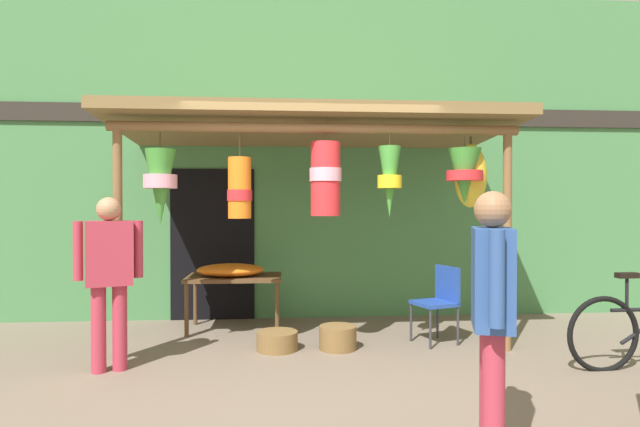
{
  "coord_description": "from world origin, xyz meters",
  "views": [
    {
      "loc": [
        -0.34,
        -4.9,
        1.51
      ],
      "look_at": [
        0.15,
        1.18,
        1.42
      ],
      "focal_mm": 29.42,
      "sensor_mm": 36.0,
      "label": 1
    }
  ],
  "objects_px": {
    "wicker_basket_by_table": "(338,337)",
    "wicker_basket_spare": "(277,341)",
    "flower_heap_on_table": "(232,270)",
    "vendor_in_orange": "(109,269)",
    "display_table": "(234,282)",
    "folding_chair": "(440,297)",
    "customer_foreground": "(492,303)"
  },
  "relations": [
    {
      "from": "folding_chair",
      "to": "wicker_basket_by_table",
      "type": "xyz_separation_m",
      "value": [
        -1.15,
        -0.18,
        -0.38
      ]
    },
    {
      "from": "wicker_basket_by_table",
      "to": "flower_heap_on_table",
      "type": "bearing_deg",
      "value": 142.0
    },
    {
      "from": "wicker_basket_by_table",
      "to": "wicker_basket_spare",
      "type": "bearing_deg",
      "value": 178.89
    },
    {
      "from": "folding_chair",
      "to": "flower_heap_on_table",
      "type": "bearing_deg",
      "value": 162.17
    },
    {
      "from": "display_table",
      "to": "vendor_in_orange",
      "type": "bearing_deg",
      "value": -123.29
    },
    {
      "from": "flower_heap_on_table",
      "to": "wicker_basket_spare",
      "type": "height_order",
      "value": "flower_heap_on_table"
    },
    {
      "from": "folding_chair",
      "to": "vendor_in_orange",
      "type": "distance_m",
      "value": 3.42
    },
    {
      "from": "flower_heap_on_table",
      "to": "wicker_basket_spare",
      "type": "distance_m",
      "value": 1.24
    },
    {
      "from": "display_table",
      "to": "folding_chair",
      "type": "relative_size",
      "value": 1.36
    },
    {
      "from": "display_table",
      "to": "folding_chair",
      "type": "distance_m",
      "value": 2.44
    },
    {
      "from": "flower_heap_on_table",
      "to": "folding_chair",
      "type": "height_order",
      "value": "folding_chair"
    },
    {
      "from": "customer_foreground",
      "to": "vendor_in_orange",
      "type": "bearing_deg",
      "value": 145.73
    },
    {
      "from": "wicker_basket_by_table",
      "to": "wicker_basket_spare",
      "type": "height_order",
      "value": "wicker_basket_by_table"
    },
    {
      "from": "display_table",
      "to": "flower_heap_on_table",
      "type": "distance_m",
      "value": 0.15
    },
    {
      "from": "flower_heap_on_table",
      "to": "wicker_basket_by_table",
      "type": "relative_size",
      "value": 2.06
    },
    {
      "from": "folding_chair",
      "to": "wicker_basket_by_table",
      "type": "distance_m",
      "value": 1.23
    },
    {
      "from": "wicker_basket_by_table",
      "to": "vendor_in_orange",
      "type": "bearing_deg",
      "value": -165.25
    },
    {
      "from": "folding_chair",
      "to": "customer_foreground",
      "type": "height_order",
      "value": "customer_foreground"
    },
    {
      "from": "wicker_basket_by_table",
      "to": "vendor_in_orange",
      "type": "distance_m",
      "value": 2.38
    },
    {
      "from": "flower_heap_on_table",
      "to": "wicker_basket_spare",
      "type": "bearing_deg",
      "value": -59.03
    },
    {
      "from": "flower_heap_on_table",
      "to": "wicker_basket_by_table",
      "type": "xyz_separation_m",
      "value": [
        1.19,
        -0.93,
        -0.61
      ]
    },
    {
      "from": "wicker_basket_by_table",
      "to": "vendor_in_orange",
      "type": "xyz_separation_m",
      "value": [
        -2.16,
        -0.57,
        0.81
      ]
    },
    {
      "from": "wicker_basket_by_table",
      "to": "display_table",
      "type": "bearing_deg",
      "value": 140.35
    },
    {
      "from": "folding_chair",
      "to": "customer_foreground",
      "type": "distance_m",
      "value": 2.73
    },
    {
      "from": "flower_heap_on_table",
      "to": "folding_chair",
      "type": "bearing_deg",
      "value": -17.83
    },
    {
      "from": "wicker_basket_spare",
      "to": "display_table",
      "type": "bearing_deg",
      "value": 118.76
    },
    {
      "from": "wicker_basket_spare",
      "to": "vendor_in_orange",
      "type": "xyz_separation_m",
      "value": [
        -1.52,
        -0.58,
        0.84
      ]
    },
    {
      "from": "customer_foreground",
      "to": "flower_heap_on_table",
      "type": "bearing_deg",
      "value": 118.16
    },
    {
      "from": "flower_heap_on_table",
      "to": "wicker_basket_spare",
      "type": "relative_size",
      "value": 1.88
    },
    {
      "from": "flower_heap_on_table",
      "to": "folding_chair",
      "type": "relative_size",
      "value": 0.96
    },
    {
      "from": "display_table",
      "to": "flower_heap_on_table",
      "type": "xyz_separation_m",
      "value": [
        -0.03,
        -0.03,
        0.15
      ]
    },
    {
      "from": "wicker_basket_by_table",
      "to": "customer_foreground",
      "type": "bearing_deg",
      "value": -75.64
    }
  ]
}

